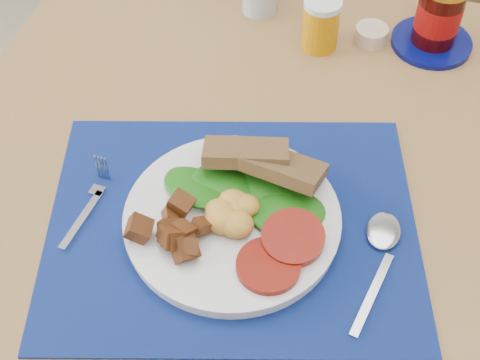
{
  "coord_description": "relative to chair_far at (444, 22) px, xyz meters",
  "views": [
    {
      "loc": [
        -0.05,
        -0.5,
        1.51
      ],
      "look_at": [
        -0.21,
        0.06,
        0.8
      ],
      "focal_mm": 50.0,
      "sensor_mm": 36.0,
      "label": 1
    }
  ],
  "objects": [
    {
      "name": "table",
      "position": [
        -0.07,
        -0.68,
        0.14
      ],
      "size": [
        1.4,
        0.9,
        0.75
      ],
      "color": "brown",
      "rests_on": "ground"
    },
    {
      "name": "chair_far",
      "position": [
        0.0,
        0.0,
        0.0
      ],
      "size": [
        0.5,
        0.49,
        1.03
      ],
      "rotation": [
        0.0,
        0.0,
        3.57
      ],
      "color": "#54381E",
      "rests_on": "ground"
    },
    {
      "name": "placemat",
      "position": [
        -0.27,
        -0.86,
        0.22
      ],
      "size": [
        0.6,
        0.52,
        0.0
      ],
      "primitive_type": "cube",
      "rotation": [
        0.0,
        0.0,
        0.27
      ],
      "color": "black",
      "rests_on": "table"
    },
    {
      "name": "breakfast_plate",
      "position": [
        -0.28,
        -0.87,
        0.25
      ],
      "size": [
        0.3,
        0.3,
        0.07
      ],
      "rotation": [
        0.0,
        0.0,
        0.08
      ],
      "color": "silver",
      "rests_on": "placemat"
    },
    {
      "name": "fork",
      "position": [
        -0.48,
        -0.88,
        0.23
      ],
      "size": [
        0.03,
        0.15,
        0.0
      ],
      "rotation": [
        0.0,
        0.0,
        -0.1
      ],
      "color": "#B2B5BA",
      "rests_on": "placemat"
    },
    {
      "name": "spoon",
      "position": [
        -0.07,
        -0.85,
        0.23
      ],
      "size": [
        0.05,
        0.2,
        0.01
      ],
      "rotation": [
        0.0,
        0.0,
        -0.21
      ],
      "color": "#B2B5BA",
      "rests_on": "placemat"
    },
    {
      "name": "juice_glass",
      "position": [
        -0.24,
        -0.44,
        0.26
      ],
      "size": [
        0.06,
        0.06,
        0.09
      ],
      "primitive_type": "cylinder",
      "color": "#C47C05",
      "rests_on": "table"
    },
    {
      "name": "ramekin",
      "position": [
        -0.15,
        -0.4,
        0.24
      ],
      "size": [
        0.06,
        0.06,
        0.03
      ],
      "primitive_type": "cylinder",
      "color": "beige",
      "rests_on": "table"
    },
    {
      "name": "jam_on_saucer",
      "position": [
        -0.04,
        -0.38,
        0.28
      ],
      "size": [
        0.14,
        0.14,
        0.13
      ],
      "color": "#050B57",
      "rests_on": "table"
    }
  ]
}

